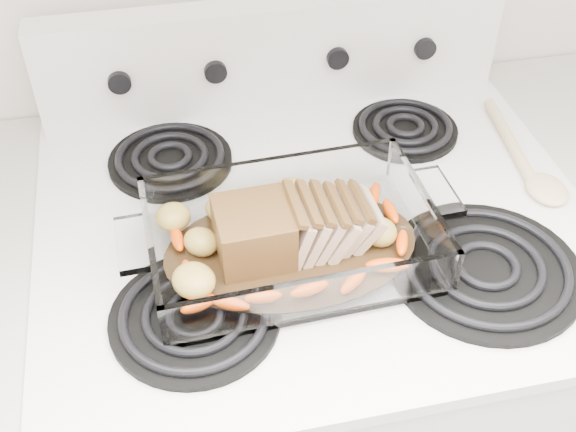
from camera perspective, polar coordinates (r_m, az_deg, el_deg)
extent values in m
cube|color=white|center=(1.39, 1.62, -14.45)|extent=(0.76, 0.65, 0.92)
cube|color=white|center=(1.03, 2.11, -0.15)|extent=(0.78, 0.67, 0.02)
cube|color=white|center=(1.21, -1.18, 12.65)|extent=(0.76, 0.06, 0.18)
cylinder|color=black|center=(0.90, -7.36, -7.99)|extent=(0.21, 0.21, 0.01)
cylinder|color=black|center=(0.98, 15.35, -4.14)|extent=(0.25, 0.25, 0.01)
cylinder|color=black|center=(1.13, -9.28, 4.35)|extent=(0.19, 0.19, 0.01)
cylinder|color=black|center=(1.19, 9.22, 6.72)|extent=(0.17, 0.17, 0.01)
cylinder|color=black|center=(1.17, -13.18, 10.31)|extent=(0.04, 0.02, 0.04)
cylinder|color=black|center=(1.17, -5.77, 11.35)|extent=(0.04, 0.02, 0.04)
cylinder|color=black|center=(1.20, 3.90, 12.41)|extent=(0.04, 0.02, 0.04)
cylinder|color=black|center=(1.25, 10.72, 12.95)|extent=(0.04, 0.02, 0.04)
cube|color=white|center=(0.95, 0.25, -2.75)|extent=(0.37, 0.24, 0.01)
cube|color=white|center=(0.85, 1.95, -6.47)|extent=(0.37, 0.01, 0.06)
cube|color=white|center=(1.01, -1.15, 3.20)|extent=(0.37, 0.01, 0.06)
cube|color=white|center=(0.92, -10.70, -2.81)|extent=(0.01, 0.24, 0.06)
cube|color=white|center=(0.97, 10.58, 0.34)|extent=(0.01, 0.24, 0.06)
cylinder|color=black|center=(0.95, 0.26, -2.49)|extent=(0.21, 0.21, 0.00)
cube|color=brown|center=(0.92, -2.76, -1.34)|extent=(0.09, 0.09, 0.08)
cube|color=tan|center=(0.93, 0.53, -0.95)|extent=(0.03, 0.09, 0.07)
cube|color=tan|center=(0.93, 1.62, -0.85)|extent=(0.04, 0.09, 0.07)
cube|color=tan|center=(0.93, 2.69, -0.75)|extent=(0.04, 0.09, 0.07)
cube|color=tan|center=(0.94, 3.75, -0.65)|extent=(0.04, 0.08, 0.06)
cube|color=tan|center=(0.94, 4.80, -0.56)|extent=(0.04, 0.08, 0.06)
cube|color=tan|center=(0.95, 5.85, -0.46)|extent=(0.05, 0.08, 0.05)
ellipsoid|color=#F64907|center=(0.89, -6.74, -6.37)|extent=(0.05, 0.02, 0.02)
ellipsoid|color=#F64907|center=(0.92, 7.15, -4.16)|extent=(0.05, 0.02, 0.02)
ellipsoid|color=#F64907|center=(0.99, 7.64, -0.35)|extent=(0.05, 0.02, 0.02)
ellipsoid|color=#F64907|center=(0.96, -8.04, -1.94)|extent=(0.05, 0.02, 0.02)
ellipsoid|color=gold|center=(0.97, -8.30, -0.20)|extent=(0.05, 0.05, 0.04)
ellipsoid|color=gold|center=(0.99, 0.32, 1.39)|extent=(0.05, 0.05, 0.04)
ellipsoid|color=gold|center=(0.95, 6.83, -1.49)|extent=(0.05, 0.05, 0.04)
cylinder|color=#DAC188|center=(1.20, 17.08, 5.81)|extent=(0.04, 0.21, 0.02)
ellipsoid|color=#DAC188|center=(1.12, 19.77, 2.01)|extent=(0.06, 0.07, 0.02)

